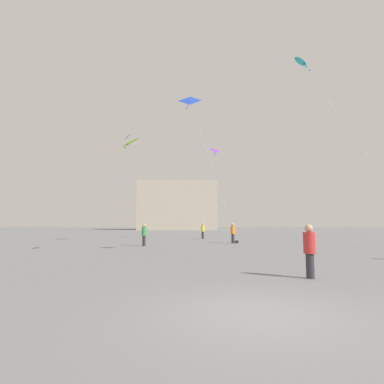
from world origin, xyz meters
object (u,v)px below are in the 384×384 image
object	(u,v)px
person_in_green	(144,234)
kite_magenta_delta	(130,138)
person_in_red	(309,248)
kite_cyan_diamond	(304,64)
kite_violet_delta	(215,152)
handbag_beside_flyer	(237,242)
kite_cobalt_delta	(190,102)
person_in_yellow	(203,230)
kite_lime_diamond	(130,142)
person_in_orange	(233,232)
building_left_hall	(177,206)

from	to	relation	value
person_in_green	kite_magenta_delta	bearing A→B (deg)	-157.46
person_in_red	kite_cyan_diamond	bearing A→B (deg)	-22.37
kite_magenta_delta	kite_violet_delta	bearing A→B (deg)	-34.00
kite_violet_delta	kite_magenta_delta	bearing A→B (deg)	146.00
person_in_green	handbag_beside_flyer	distance (m)	8.63
kite_magenta_delta	handbag_beside_flyer	xyz separation A→B (m)	(11.92, -14.37, -13.47)
kite_violet_delta	handbag_beside_flyer	size ratio (longest dim) A/B	28.82
person_in_red	kite_cyan_diamond	size ratio (longest dim) A/B	0.18
kite_magenta_delta	kite_cobalt_delta	xyz separation A→B (m)	(7.68, -15.29, -0.85)
person_in_yellow	person_in_red	world-z (taller)	person_in_yellow
person_in_yellow	person_in_red	size ratio (longest dim) A/B	1.06
kite_violet_delta	handbag_beside_flyer	distance (m)	12.19
kite_cyan_diamond	kite_cobalt_delta	size ratio (longest dim) A/B	0.79
kite_lime_diamond	kite_magenta_delta	bearing A→B (deg)	98.53
kite_magenta_delta	kite_lime_diamond	world-z (taller)	kite_magenta_delta
person_in_green	kite_cobalt_delta	size ratio (longest dim) A/B	0.15
person_in_orange	kite_cyan_diamond	bearing A→B (deg)	-104.11
kite_cobalt_delta	kite_lime_diamond	distance (m)	11.33
person_in_red	kite_magenta_delta	bearing A→B (deg)	20.23
kite_cyan_diamond	handbag_beside_flyer	xyz separation A→B (m)	(-1.33, 12.43, -10.24)
kite_cyan_diamond	handbag_beside_flyer	bearing A→B (deg)	96.10
kite_magenta_delta	person_in_green	bearing A→B (deg)	-77.42
kite_cyan_diamond	kite_violet_delta	size ratio (longest dim) A/B	1.04
kite_cyan_diamond	kite_cobalt_delta	xyz separation A→B (m)	(-5.57, 11.51, 2.38)
person_in_red	building_left_hall	xyz separation A→B (m)	(-3.74, 80.08, 5.86)
person_in_green	person_in_red	world-z (taller)	person_in_green
kite_magenta_delta	building_left_hall	size ratio (longest dim) A/B	0.59
kite_cobalt_delta	kite_cyan_diamond	bearing A→B (deg)	-64.19
person_in_red	kite_cobalt_delta	distance (m)	21.00
person_in_yellow	person_in_green	bearing A→B (deg)	-109.67
person_in_green	kite_cobalt_delta	world-z (taller)	kite_cobalt_delta
person_in_green	kite_cyan_diamond	world-z (taller)	kite_cyan_diamond
person_in_green	kite_magenta_delta	size ratio (longest dim) A/B	0.14
kite_violet_delta	kite_lime_diamond	bearing A→B (deg)	-113.91
person_in_green	kite_violet_delta	size ratio (longest dim) A/B	0.19
person_in_red	kite_magenta_delta	distance (m)	36.40
kite_magenta_delta	kite_cobalt_delta	distance (m)	17.13
person_in_yellow	kite_lime_diamond	world-z (taller)	kite_lime_diamond
person_in_red	building_left_hall	size ratio (longest dim) A/B	0.08
kite_lime_diamond	kite_violet_delta	size ratio (longest dim) A/B	0.79
person_in_red	kite_violet_delta	xyz separation A→B (m)	(0.21, 25.04, 9.10)
person_in_yellow	kite_cobalt_delta	world-z (taller)	kite_cobalt_delta
kite_cyan_diamond	person_in_yellow	bearing A→B (deg)	100.08
person_in_orange	kite_cyan_diamond	world-z (taller)	kite_cyan_diamond
kite_cyan_diamond	kite_magenta_delta	world-z (taller)	kite_magenta_delta
kite_cyan_diamond	building_left_hall	distance (m)	74.82
kite_cyan_diamond	kite_lime_diamond	xyz separation A→B (m)	(-9.66, 2.88, -3.69)
person_in_orange	person_in_green	xyz separation A→B (m)	(-7.69, -2.94, -0.03)
building_left_hall	person_in_orange	bearing A→B (deg)	-85.78
kite_lime_diamond	handbag_beside_flyer	size ratio (longest dim) A/B	22.72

